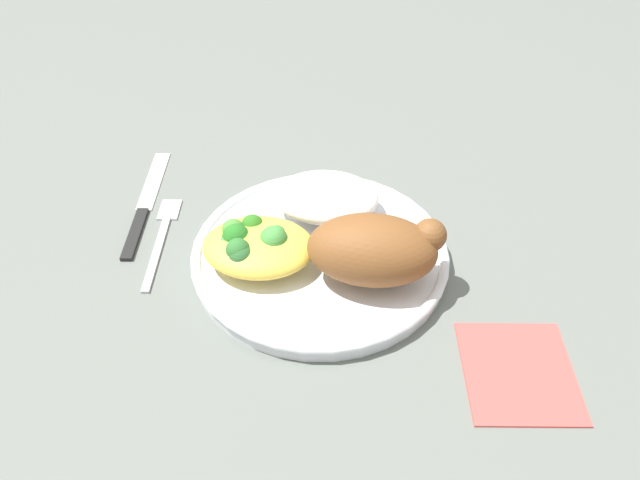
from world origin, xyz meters
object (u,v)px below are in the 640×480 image
at_px(mac_cheese_with_broccoli, 256,245).
at_px(rice_pile, 330,197).
at_px(plate, 320,254).
at_px(knife, 143,210).
at_px(fork, 161,236).
at_px(roasted_chicken, 375,249).
at_px(napkin, 519,371).

bearing_deg(mac_cheese_with_broccoli, rice_pile, 52.09).
relative_size(plate, knife, 1.34).
distance_m(plate, fork, 0.17).
bearing_deg(plate, knife, 163.93).
distance_m(rice_pile, fork, 0.18).
bearing_deg(rice_pile, mac_cheese_with_broccoli, -127.91).
xyz_separation_m(plate, roasted_chicken, (0.05, -0.03, 0.04)).
distance_m(plate, knife, 0.21).
relative_size(rice_pile, napkin, 1.04).
height_order(plate, fork, plate).
distance_m(mac_cheese_with_broccoli, napkin, 0.26).
xyz_separation_m(roasted_chicken, rice_pile, (-0.05, 0.09, -0.02)).
bearing_deg(roasted_chicken, rice_pile, 118.17).
height_order(roasted_chicken, knife, roasted_chicken).
bearing_deg(knife, plate, -16.07).
relative_size(rice_pile, mac_cheese_with_broccoli, 1.02).
height_order(fork, knife, knife).
bearing_deg(napkin, fork, 158.82).
height_order(rice_pile, knife, rice_pile).
height_order(plate, roasted_chicken, roasted_chicken).
bearing_deg(roasted_chicken, napkin, -33.70).
bearing_deg(fork, mac_cheese_with_broccoli, -19.93).
distance_m(fork, napkin, 0.38).
relative_size(plate, napkin, 2.43).
height_order(plate, rice_pile, rice_pile).
bearing_deg(knife, mac_cheese_with_broccoli, -29.07).
xyz_separation_m(rice_pile, fork, (-0.17, -0.04, -0.03)).
bearing_deg(napkin, rice_pile, 134.95).
distance_m(plate, napkin, 0.22).
bearing_deg(napkin, roasted_chicken, 146.30).
distance_m(mac_cheese_with_broccoli, knife, 0.17).
relative_size(roasted_chicken, knife, 0.66).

